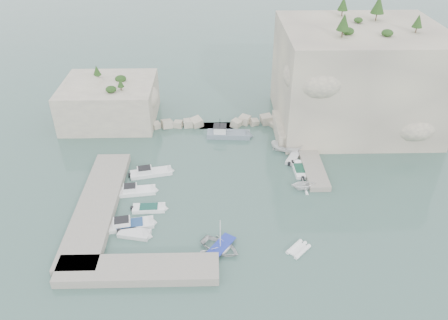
{
  "coord_description": "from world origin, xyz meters",
  "views": [
    {
      "loc": [
        -1.22,
        -46.71,
        37.07
      ],
      "look_at": [
        0.0,
        6.0,
        3.0
      ],
      "focal_mm": 35.0,
      "sensor_mm": 36.0,
      "label": 1
    }
  ],
  "objects_px": {
    "tender_east_a": "(303,189)",
    "work_boat": "(228,137)",
    "motorboat_a": "(151,174)",
    "rowboat": "(220,249)",
    "motorboat_c": "(149,210)",
    "tender_east_b": "(299,171)",
    "tender_east_d": "(286,152)",
    "motorboat_b": "(137,193)",
    "motorboat_d": "(130,226)",
    "inflatable_dinghy": "(298,250)",
    "tender_east_c": "(293,159)",
    "motorboat_e": "(135,235)"
  },
  "relations": [
    {
      "from": "motorboat_a",
      "to": "motorboat_e",
      "type": "height_order",
      "value": "motorboat_a"
    },
    {
      "from": "motorboat_c",
      "to": "motorboat_e",
      "type": "relative_size",
      "value": 1.1
    },
    {
      "from": "work_boat",
      "to": "rowboat",
      "type": "bearing_deg",
      "value": -90.02
    },
    {
      "from": "motorboat_e",
      "to": "tender_east_c",
      "type": "relative_size",
      "value": 1.02
    },
    {
      "from": "motorboat_c",
      "to": "work_boat",
      "type": "relative_size",
      "value": 0.59
    },
    {
      "from": "tender_east_a",
      "to": "motorboat_e",
      "type": "bearing_deg",
      "value": 106.78
    },
    {
      "from": "motorboat_c",
      "to": "tender_east_a",
      "type": "xyz_separation_m",
      "value": [
        21.32,
        4.2,
        0.0
      ]
    },
    {
      "from": "tender_east_b",
      "to": "work_boat",
      "type": "bearing_deg",
      "value": 41.69
    },
    {
      "from": "motorboat_e",
      "to": "tender_east_a",
      "type": "relative_size",
      "value": 1.21
    },
    {
      "from": "tender_east_b",
      "to": "tender_east_d",
      "type": "bearing_deg",
      "value": 10.28
    },
    {
      "from": "tender_east_a",
      "to": "motorboat_c",
      "type": "bearing_deg",
      "value": 95.95
    },
    {
      "from": "tender_east_a",
      "to": "work_boat",
      "type": "xyz_separation_m",
      "value": [
        -10.13,
        15.16,
        0.0
      ]
    },
    {
      "from": "inflatable_dinghy",
      "to": "tender_east_b",
      "type": "xyz_separation_m",
      "value": [
        2.92,
        16.59,
        0.0
      ]
    },
    {
      "from": "motorboat_a",
      "to": "rowboat",
      "type": "height_order",
      "value": "motorboat_a"
    },
    {
      "from": "motorboat_d",
      "to": "inflatable_dinghy",
      "type": "bearing_deg",
      "value": -23.05
    },
    {
      "from": "motorboat_c",
      "to": "motorboat_e",
      "type": "bearing_deg",
      "value": -105.85
    },
    {
      "from": "motorboat_a",
      "to": "tender_east_a",
      "type": "relative_size",
      "value": 1.9
    },
    {
      "from": "motorboat_e",
      "to": "rowboat",
      "type": "distance_m",
      "value": 10.9
    },
    {
      "from": "motorboat_a",
      "to": "rowboat",
      "type": "relative_size",
      "value": 1.34
    },
    {
      "from": "motorboat_c",
      "to": "tender_east_b",
      "type": "distance_m",
      "value": 23.19
    },
    {
      "from": "tender_east_a",
      "to": "work_boat",
      "type": "distance_m",
      "value": 18.24
    },
    {
      "from": "motorboat_c",
      "to": "tender_east_b",
      "type": "height_order",
      "value": "same"
    },
    {
      "from": "motorboat_e",
      "to": "tender_east_a",
      "type": "height_order",
      "value": "tender_east_a"
    },
    {
      "from": "motorboat_b",
      "to": "tender_east_a",
      "type": "distance_m",
      "value": 23.55
    },
    {
      "from": "motorboat_b",
      "to": "tender_east_a",
      "type": "relative_size",
      "value": 1.66
    },
    {
      "from": "tender_east_a",
      "to": "work_boat",
      "type": "bearing_deg",
      "value": 28.54
    },
    {
      "from": "tender_east_d",
      "to": "work_boat",
      "type": "relative_size",
      "value": 0.63
    },
    {
      "from": "tender_east_b",
      "to": "motorboat_e",
      "type": "bearing_deg",
      "value": 118.55
    },
    {
      "from": "tender_east_d",
      "to": "motorboat_e",
      "type": "bearing_deg",
      "value": 151.47
    },
    {
      "from": "tender_east_a",
      "to": "tender_east_b",
      "type": "relative_size",
      "value": 0.71
    },
    {
      "from": "tender_east_b",
      "to": "tender_east_d",
      "type": "height_order",
      "value": "tender_east_d"
    },
    {
      "from": "motorboat_e",
      "to": "motorboat_b",
      "type": "bearing_deg",
      "value": 108.88
    },
    {
      "from": "motorboat_b",
      "to": "work_boat",
      "type": "distance_m",
      "value": 20.54
    },
    {
      "from": "motorboat_e",
      "to": "inflatable_dinghy",
      "type": "bearing_deg",
      "value": 3.27
    },
    {
      "from": "rowboat",
      "to": "tender_east_b",
      "type": "relative_size",
      "value": 1.01
    },
    {
      "from": "motorboat_a",
      "to": "tender_east_b",
      "type": "height_order",
      "value": "motorboat_a"
    },
    {
      "from": "inflatable_dinghy",
      "to": "tender_east_b",
      "type": "height_order",
      "value": "tender_east_b"
    },
    {
      "from": "tender_east_a",
      "to": "tender_east_b",
      "type": "distance_m",
      "value": 4.42
    },
    {
      "from": "motorboat_c",
      "to": "inflatable_dinghy",
      "type": "bearing_deg",
      "value": -25.3
    },
    {
      "from": "inflatable_dinghy",
      "to": "tender_east_c",
      "type": "height_order",
      "value": "tender_east_c"
    },
    {
      "from": "motorboat_b",
      "to": "motorboat_d",
      "type": "distance_m",
      "value": 7.08
    },
    {
      "from": "motorboat_d",
      "to": "tender_east_c",
      "type": "distance_m",
      "value": 27.65
    },
    {
      "from": "motorboat_e",
      "to": "tender_east_b",
      "type": "bearing_deg",
      "value": 42.85
    },
    {
      "from": "motorboat_b",
      "to": "tender_east_b",
      "type": "relative_size",
      "value": 1.18
    },
    {
      "from": "motorboat_d",
      "to": "tender_east_b",
      "type": "distance_m",
      "value": 26.38
    },
    {
      "from": "motorboat_b",
      "to": "motorboat_d",
      "type": "height_order",
      "value": "same"
    },
    {
      "from": "inflatable_dinghy",
      "to": "tender_east_d",
      "type": "distance_m",
      "value": 22.16
    },
    {
      "from": "motorboat_a",
      "to": "tender_east_b",
      "type": "xyz_separation_m",
      "value": [
        22.2,
        0.3,
        0.0
      ]
    },
    {
      "from": "tender_east_c",
      "to": "inflatable_dinghy",
      "type": "bearing_deg",
      "value": -160.32
    },
    {
      "from": "inflatable_dinghy",
      "to": "motorboat_a",
      "type": "bearing_deg",
      "value": 93.99
    }
  ]
}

